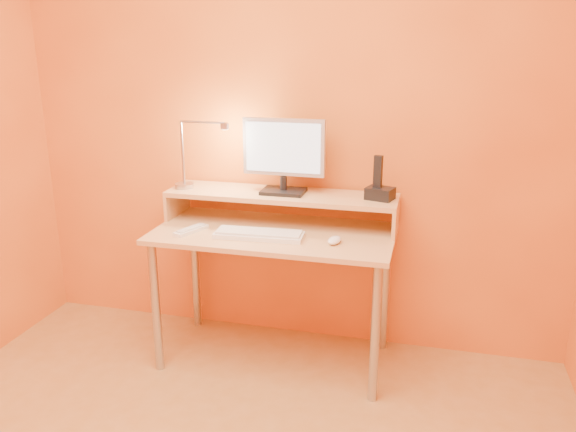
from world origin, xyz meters
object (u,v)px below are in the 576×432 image
(phone_dock, at_px, (380,193))
(mouse, at_px, (335,240))
(keyboard, at_px, (259,235))
(lamp_base, at_px, (184,186))
(remote_control, at_px, (191,230))
(monitor_panel, at_px, (284,147))

(phone_dock, relative_size, mouse, 1.31)
(phone_dock, xyz_separation_m, keyboard, (-0.55, -0.26, -0.18))
(lamp_base, relative_size, phone_dock, 0.77)
(keyboard, height_order, mouse, mouse)
(keyboard, bearing_deg, remote_control, 178.12)
(keyboard, height_order, remote_control, keyboard)
(lamp_base, relative_size, keyboard, 0.23)
(lamp_base, height_order, keyboard, lamp_base)
(phone_dock, xyz_separation_m, mouse, (-0.18, -0.26, -0.17))
(phone_dock, height_order, remote_control, phone_dock)
(monitor_panel, bearing_deg, mouse, -40.00)
(monitor_panel, distance_m, lamp_base, 0.59)
(phone_dock, bearing_deg, remote_control, -147.23)
(monitor_panel, xyz_separation_m, phone_dock, (0.50, -0.01, -0.21))
(keyboard, relative_size, remote_control, 2.19)
(phone_dock, bearing_deg, monitor_panel, -164.89)
(phone_dock, bearing_deg, lamp_base, -162.07)
(lamp_base, bearing_deg, keyboard, -25.30)
(phone_dock, distance_m, mouse, 0.36)
(phone_dock, distance_m, remote_control, 0.96)
(monitor_panel, distance_m, remote_control, 0.63)
(lamp_base, bearing_deg, remote_control, -60.59)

